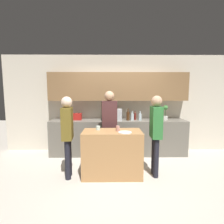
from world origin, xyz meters
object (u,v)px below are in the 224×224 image
(bottle_0, at_px, (128,116))
(potted_plant, at_px, (165,113))
(microwave, at_px, (112,114))
(person_right, at_px, (156,129))
(bottle_2, at_px, (135,116))
(person_left, at_px, (67,130))
(person_center, at_px, (109,121))
(toaster, at_px, (77,117))
(bottle_3, at_px, (140,117))
(cup_1, at_px, (98,128))
(plate_on_island, at_px, (125,132))
(cup_0, at_px, (118,128))
(bottle_1, at_px, (132,117))

(bottle_0, bearing_deg, potted_plant, 4.43)
(microwave, bearing_deg, person_right, -56.51)
(bottle_2, relative_size, person_left, 0.15)
(person_center, bearing_deg, microwave, -101.18)
(toaster, relative_size, potted_plant, 0.66)
(bottle_0, relative_size, bottle_3, 1.30)
(cup_1, bearing_deg, person_left, -162.93)
(microwave, bearing_deg, person_left, -122.92)
(bottle_0, bearing_deg, plate_on_island, -98.13)
(bottle_0, xyz_separation_m, cup_0, (-0.33, -1.21, -0.08))
(toaster, bearing_deg, bottle_2, 0.33)
(bottle_3, distance_m, plate_on_island, 1.43)
(bottle_1, distance_m, plate_on_island, 1.38)
(microwave, bearing_deg, bottle_3, -7.49)
(potted_plant, bearing_deg, plate_on_island, -130.27)
(microwave, xyz_separation_m, toaster, (-0.95, 0.00, -0.06))
(microwave, distance_m, person_left, 1.61)
(person_center, bearing_deg, bottle_1, -139.43)
(toaster, xyz_separation_m, potted_plant, (2.39, 0.00, 0.11))
(bottle_1, distance_m, bottle_2, 0.13)
(bottle_0, xyz_separation_m, person_right, (0.43, -1.21, -0.10))
(bottle_3, distance_m, person_left, 2.05)
(person_center, height_order, person_right, person_center)
(cup_0, bearing_deg, bottle_1, 69.96)
(person_right, bearing_deg, bottle_1, 15.81)
(person_left, bearing_deg, person_center, 122.93)
(person_left, distance_m, person_right, 1.73)
(person_center, bearing_deg, potted_plant, -160.36)
(person_left, bearing_deg, bottle_0, 129.27)
(person_center, bearing_deg, bottle_2, -139.34)
(bottle_3, xyz_separation_m, person_center, (-0.81, -0.62, -0.01))
(toaster, bearing_deg, person_center, -39.23)
(bottle_3, relative_size, person_left, 0.15)
(bottle_1, bearing_deg, person_right, -75.39)
(potted_plant, relative_size, person_center, 0.23)
(toaster, height_order, person_right, person_right)
(toaster, height_order, plate_on_island, toaster)
(bottle_1, relative_size, person_right, 0.15)
(person_left, distance_m, person_center, 1.03)
(plate_on_island, xyz_separation_m, cup_1, (-0.53, 0.25, 0.03))
(cup_1, xyz_separation_m, person_right, (1.15, -0.12, -0.00))
(microwave, xyz_separation_m, cup_0, (0.10, -1.28, -0.11))
(bottle_1, bearing_deg, microwave, 171.37)
(cup_0, bearing_deg, microwave, 94.47)
(toaster, bearing_deg, cup_0, -50.78)
(bottle_1, bearing_deg, person_left, -138.08)
(potted_plant, relative_size, person_left, 0.25)
(bottle_0, xyz_separation_m, cup_1, (-0.72, -1.10, -0.10))
(potted_plant, distance_m, bottle_2, 0.83)
(bottle_2, relative_size, cup_0, 2.30)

